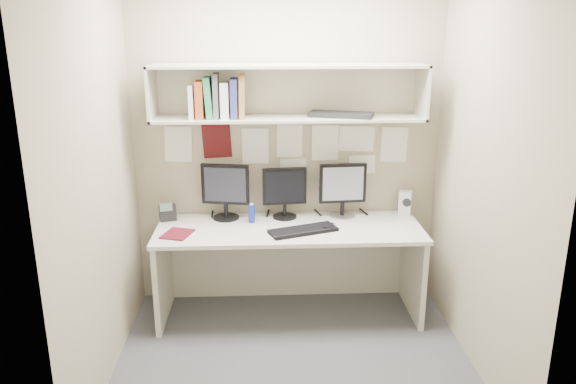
{
  "coord_description": "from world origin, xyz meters",
  "views": [
    {
      "loc": [
        -0.2,
        -3.33,
        2.2
      ],
      "look_at": [
        -0.02,
        0.35,
        1.09
      ],
      "focal_mm": 35.0,
      "sensor_mm": 36.0,
      "label": 1
    }
  ],
  "objects_px": {
    "monitor_right": "(343,188)",
    "desk_phone": "(168,212)",
    "maroon_notebook": "(177,234)",
    "monitor_left": "(225,189)",
    "desk": "(289,271)",
    "speaker": "(405,203)",
    "keyboard": "(303,230)",
    "monitor_center": "(285,190)"
  },
  "relations": [
    {
      "from": "maroon_notebook",
      "to": "desk_phone",
      "type": "distance_m",
      "value": 0.36
    },
    {
      "from": "monitor_center",
      "to": "keyboard",
      "type": "height_order",
      "value": "monitor_center"
    },
    {
      "from": "keyboard",
      "to": "desk_phone",
      "type": "xyz_separation_m",
      "value": [
        -1.04,
        0.32,
        0.05
      ]
    },
    {
      "from": "monitor_left",
      "to": "keyboard",
      "type": "relative_size",
      "value": 0.87
    },
    {
      "from": "speaker",
      "to": "monitor_left",
      "type": "bearing_deg",
      "value": -159.6
    },
    {
      "from": "monitor_center",
      "to": "monitor_right",
      "type": "bearing_deg",
      "value": -5.92
    },
    {
      "from": "desk",
      "to": "speaker",
      "type": "xyz_separation_m",
      "value": [
        0.94,
        0.24,
        0.46
      ]
    },
    {
      "from": "monitor_right",
      "to": "maroon_notebook",
      "type": "xyz_separation_m",
      "value": [
        -1.25,
        -0.35,
        -0.23
      ]
    },
    {
      "from": "monitor_left",
      "to": "keyboard",
      "type": "height_order",
      "value": "monitor_left"
    },
    {
      "from": "keyboard",
      "to": "desk_phone",
      "type": "height_order",
      "value": "desk_phone"
    },
    {
      "from": "speaker",
      "to": "keyboard",
      "type": "bearing_deg",
      "value": -137.35
    },
    {
      "from": "keyboard",
      "to": "monitor_right",
      "type": "bearing_deg",
      "value": 25.12
    },
    {
      "from": "maroon_notebook",
      "to": "desk_phone",
      "type": "relative_size",
      "value": 1.49
    },
    {
      "from": "desk",
      "to": "monitor_right",
      "type": "bearing_deg",
      "value": 26.93
    },
    {
      "from": "desk",
      "to": "speaker",
      "type": "distance_m",
      "value": 1.07
    },
    {
      "from": "monitor_center",
      "to": "keyboard",
      "type": "distance_m",
      "value": 0.42
    },
    {
      "from": "desk_phone",
      "to": "speaker",
      "type": "bearing_deg",
      "value": -13.82
    },
    {
      "from": "monitor_left",
      "to": "speaker",
      "type": "height_order",
      "value": "monitor_left"
    },
    {
      "from": "maroon_notebook",
      "to": "desk_phone",
      "type": "height_order",
      "value": "desk_phone"
    },
    {
      "from": "desk",
      "to": "desk_phone",
      "type": "height_order",
      "value": "desk_phone"
    },
    {
      "from": "monitor_right",
      "to": "desk_phone",
      "type": "relative_size",
      "value": 2.82
    },
    {
      "from": "maroon_notebook",
      "to": "speaker",
      "type": "bearing_deg",
      "value": 29.02
    },
    {
      "from": "monitor_center",
      "to": "speaker",
      "type": "relative_size",
      "value": 2.07
    },
    {
      "from": "desk",
      "to": "monitor_right",
      "type": "height_order",
      "value": "monitor_right"
    },
    {
      "from": "desk",
      "to": "speaker",
      "type": "height_order",
      "value": "speaker"
    },
    {
      "from": "monitor_left",
      "to": "maroon_notebook",
      "type": "distance_m",
      "value": 0.54
    },
    {
      "from": "desk",
      "to": "desk_phone",
      "type": "relative_size",
      "value": 13.14
    },
    {
      "from": "monitor_left",
      "to": "keyboard",
      "type": "bearing_deg",
      "value": -19.67
    },
    {
      "from": "monitor_center",
      "to": "speaker",
      "type": "distance_m",
      "value": 0.97
    },
    {
      "from": "monitor_left",
      "to": "monitor_right",
      "type": "relative_size",
      "value": 1.01
    },
    {
      "from": "desk_phone",
      "to": "keyboard",
      "type": "bearing_deg",
      "value": -32.15
    },
    {
      "from": "desk",
      "to": "monitor_center",
      "type": "xyz_separation_m",
      "value": [
        -0.03,
        0.22,
        0.59
      ]
    },
    {
      "from": "desk",
      "to": "maroon_notebook",
      "type": "height_order",
      "value": "maroon_notebook"
    },
    {
      "from": "monitor_center",
      "to": "desk",
      "type": "bearing_deg",
      "value": -89.27
    },
    {
      "from": "monitor_center",
      "to": "maroon_notebook",
      "type": "height_order",
      "value": "monitor_center"
    },
    {
      "from": "monitor_left",
      "to": "maroon_notebook",
      "type": "bearing_deg",
      "value": -122.95
    },
    {
      "from": "monitor_center",
      "to": "maroon_notebook",
      "type": "bearing_deg",
      "value": -162.02
    },
    {
      "from": "desk",
      "to": "desk_phone",
      "type": "xyz_separation_m",
      "value": [
        -0.94,
        0.2,
        0.42
      ]
    },
    {
      "from": "monitor_left",
      "to": "speaker",
      "type": "relative_size",
      "value": 2.24
    },
    {
      "from": "speaker",
      "to": "desk_phone",
      "type": "bearing_deg",
      "value": -159.23
    },
    {
      "from": "speaker",
      "to": "desk_phone",
      "type": "distance_m",
      "value": 1.88
    },
    {
      "from": "maroon_notebook",
      "to": "desk_phone",
      "type": "bearing_deg",
      "value": 126.8
    }
  ]
}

